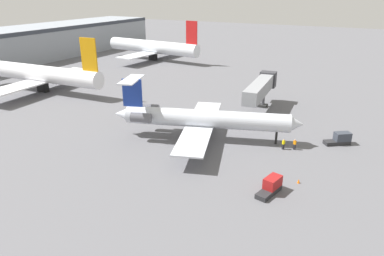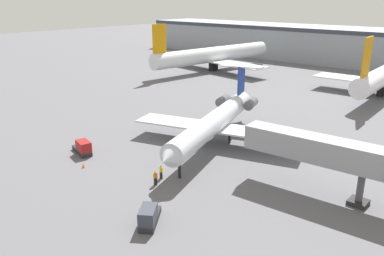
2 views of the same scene
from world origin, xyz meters
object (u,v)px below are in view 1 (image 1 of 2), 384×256
baggage_tug_lead (340,139)px  parked_airliner_centre (153,47)px  jet_bridge (261,87)px  baggage_tug_trailing (271,186)px  ground_crew_loader (295,144)px  ground_crew_marshaller (283,144)px  regional_jet (201,118)px  parked_airliner_west_mid (41,74)px  traffic_cone_near (299,181)px

baggage_tug_lead → parked_airliner_centre: bearing=54.6°
jet_bridge → baggage_tug_lead: jet_bridge is taller
jet_bridge → baggage_tug_trailing: (-29.38, -10.51, -3.98)m
ground_crew_loader → ground_crew_marshaller: bearing=114.4°
regional_jet → parked_airliner_centre: bearing=39.4°
ground_crew_marshaller → parked_airliner_west_mid: bearing=83.8°
ground_crew_loader → baggage_tug_lead: size_ratio=0.42×
baggage_tug_lead → traffic_cone_near: (-15.25, 3.10, -0.56)m
parked_airliner_centre → baggage_tug_trailing: bearing=-137.8°
regional_jet → jet_bridge: regional_jet is taller
jet_bridge → baggage_tug_trailing: bearing=-160.3°
jet_bridge → traffic_cone_near: 29.07m
baggage_tug_trailing → traffic_cone_near: size_ratio=7.67×
regional_jet → ground_crew_loader: 14.86m
regional_jet → ground_crew_marshaller: size_ratio=17.46×
parked_airliner_west_mid → jet_bridge: bearing=-78.6°
baggage_tug_trailing → traffic_cone_near: baggage_tug_trailing is taller
ground_crew_loader → traffic_cone_near: bearing=-164.6°
baggage_tug_trailing → parked_airliner_centre: size_ratio=0.12×
ground_crew_marshaller → ground_crew_loader: 1.67m
jet_bridge → ground_crew_marshaller: 18.99m
baggage_tug_lead → parked_airliner_centre: size_ratio=0.11×
traffic_cone_near → baggage_tug_lead: bearing=-11.5°
baggage_tug_trailing → traffic_cone_near: 4.59m
jet_bridge → baggage_tug_lead: (-10.34, -16.13, -3.98)m
ground_crew_marshaller → parked_airliner_centre: parked_airliner_centre is taller
jet_bridge → regional_jet: bearing=167.6°
baggage_tug_lead → baggage_tug_trailing: 19.85m
ground_crew_loader → parked_airliner_west_mid: size_ratio=0.05×
ground_crew_marshaller → baggage_tug_trailing: (-13.01, -1.74, -0.02)m
jet_bridge → ground_crew_marshaller: (-16.37, -8.77, -3.96)m
baggage_tug_trailing → baggage_tug_lead: bearing=-16.4°
traffic_cone_near → parked_airliner_west_mid: size_ratio=0.02×
baggage_tug_trailing → traffic_cone_near: bearing=-33.5°
ground_crew_marshaller → baggage_tug_trailing: 13.12m
ground_crew_marshaller → ground_crew_loader: bearing=-65.6°
baggage_tug_lead → parked_airliner_centre: 79.42m
parked_airliner_west_mid → baggage_tug_trailing: bearing=-107.9°
jet_bridge → ground_crew_loader: jet_bridge is taller
baggage_tug_trailing → parked_airliner_centre: parked_airliner_centre is taller
ground_crew_loader → traffic_cone_near: 10.29m
regional_jet → parked_airliner_west_mid: bearing=79.4°
ground_crew_marshaller → baggage_tug_trailing: size_ratio=0.40×
baggage_tug_lead → traffic_cone_near: bearing=168.5°
regional_jet → parked_airliner_west_mid: (8.47, 45.44, 0.69)m
jet_bridge → baggage_tug_trailing: 31.46m
regional_jet → parked_airliner_west_mid: 46.23m
ground_crew_marshaller → parked_airliner_west_mid: 58.70m
baggage_tug_trailing → parked_airliner_west_mid: bearing=72.1°
baggage_tug_lead → parked_airliner_west_mid: bearing=89.7°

